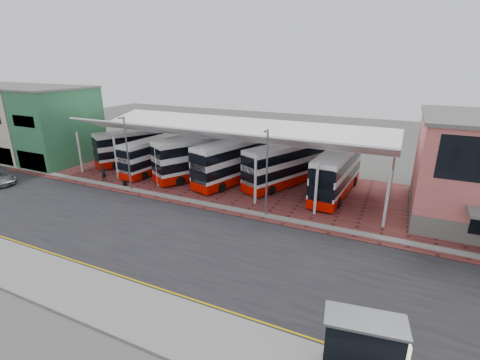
{
  "coord_description": "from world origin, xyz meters",
  "views": [
    {
      "loc": [
        12.38,
        -21.19,
        13.65
      ],
      "look_at": [
        -1.38,
        7.89,
        2.51
      ],
      "focal_mm": 26.0,
      "sensor_mm": 36.0,
      "label": 1
    }
  ],
  "objects_px": {
    "bus_0": "(138,147)",
    "bus_shelter": "(371,346)",
    "bus_5": "(337,173)",
    "bus_3": "(236,161)",
    "bus_4": "(286,165)",
    "bus_2": "(203,157)",
    "pedestrian": "(104,173)",
    "bus_1": "(156,155)"
  },
  "relations": [
    {
      "from": "bus_1",
      "to": "bus_2",
      "type": "relative_size",
      "value": 0.89
    },
    {
      "from": "bus_3",
      "to": "bus_4",
      "type": "bearing_deg",
      "value": 30.26
    },
    {
      "from": "bus_0",
      "to": "bus_3",
      "type": "xyz_separation_m",
      "value": [
        15.63,
        -1.1,
        0.16
      ]
    },
    {
      "from": "bus_shelter",
      "to": "bus_4",
      "type": "bearing_deg",
      "value": 107.58
    },
    {
      "from": "bus_3",
      "to": "bus_5",
      "type": "distance_m",
      "value": 11.44
    },
    {
      "from": "bus_2",
      "to": "bus_3",
      "type": "bearing_deg",
      "value": 31.84
    },
    {
      "from": "bus_0",
      "to": "pedestrian",
      "type": "bearing_deg",
      "value": -50.51
    },
    {
      "from": "bus_4",
      "to": "bus_shelter",
      "type": "xyz_separation_m",
      "value": [
        11.48,
        -23.23,
        -0.49
      ]
    },
    {
      "from": "bus_5",
      "to": "bus_shelter",
      "type": "height_order",
      "value": "bus_5"
    },
    {
      "from": "bus_0",
      "to": "pedestrian",
      "type": "height_order",
      "value": "bus_0"
    },
    {
      "from": "bus_2",
      "to": "pedestrian",
      "type": "distance_m",
      "value": 11.85
    },
    {
      "from": "bus_0",
      "to": "pedestrian",
      "type": "distance_m",
      "value": 7.98
    },
    {
      "from": "bus_4",
      "to": "bus_0",
      "type": "bearing_deg",
      "value": -155.35
    },
    {
      "from": "bus_2",
      "to": "pedestrian",
      "type": "bearing_deg",
      "value": -117.96
    },
    {
      "from": "bus_4",
      "to": "bus_3",
      "type": "bearing_deg",
      "value": -142.52
    },
    {
      "from": "bus_2",
      "to": "bus_shelter",
      "type": "xyz_separation_m",
      "value": [
        21.52,
        -21.64,
        -0.61
      ]
    },
    {
      "from": "bus_0",
      "to": "bus_3",
      "type": "distance_m",
      "value": 15.67
    },
    {
      "from": "bus_1",
      "to": "bus_2",
      "type": "bearing_deg",
      "value": 11.37
    },
    {
      "from": "pedestrian",
      "to": "bus_5",
      "type": "bearing_deg",
      "value": -70.52
    },
    {
      "from": "bus_4",
      "to": "bus_5",
      "type": "xyz_separation_m",
      "value": [
        5.75,
        -0.64,
        -0.01
      ]
    },
    {
      "from": "bus_0",
      "to": "bus_shelter",
      "type": "height_order",
      "value": "bus_0"
    },
    {
      "from": "bus_2",
      "to": "bus_3",
      "type": "relative_size",
      "value": 0.97
    },
    {
      "from": "bus_3",
      "to": "bus_shelter",
      "type": "xyz_separation_m",
      "value": [
        17.15,
        -21.86,
        -0.58
      ]
    },
    {
      "from": "bus_5",
      "to": "bus_3",
      "type": "bearing_deg",
      "value": -172.47
    },
    {
      "from": "bus_2",
      "to": "bus_4",
      "type": "xyz_separation_m",
      "value": [
        10.04,
        1.59,
        -0.12
      ]
    },
    {
      "from": "bus_1",
      "to": "bus_shelter",
      "type": "height_order",
      "value": "bus_1"
    },
    {
      "from": "bus_5",
      "to": "bus_0",
      "type": "bearing_deg",
      "value": -176.89
    },
    {
      "from": "pedestrian",
      "to": "bus_3",
      "type": "bearing_deg",
      "value": -61.51
    },
    {
      "from": "bus_0",
      "to": "bus_shelter",
      "type": "bearing_deg",
      "value": -5.94
    },
    {
      "from": "bus_4",
      "to": "bus_shelter",
      "type": "height_order",
      "value": "bus_4"
    },
    {
      "from": "bus_1",
      "to": "bus_shelter",
      "type": "distance_m",
      "value": 35.08
    },
    {
      "from": "bus_4",
      "to": "bus_5",
      "type": "distance_m",
      "value": 5.78
    },
    {
      "from": "bus_3",
      "to": "bus_shelter",
      "type": "distance_m",
      "value": 27.79
    },
    {
      "from": "bus_0",
      "to": "pedestrian",
      "type": "xyz_separation_m",
      "value": [
        1.42,
        -7.73,
        -1.35
      ]
    },
    {
      "from": "bus_3",
      "to": "pedestrian",
      "type": "xyz_separation_m",
      "value": [
        -14.21,
        -6.64,
        -1.51
      ]
    },
    {
      "from": "bus_5",
      "to": "bus_shelter",
      "type": "bearing_deg",
      "value": -71.87
    },
    {
      "from": "bus_5",
      "to": "bus_shelter",
      "type": "xyz_separation_m",
      "value": [
        5.73,
        -22.59,
        -0.48
      ]
    },
    {
      "from": "bus_shelter",
      "to": "bus_2",
      "type": "bearing_deg",
      "value": 126.12
    },
    {
      "from": "bus_4",
      "to": "bus_shelter",
      "type": "bearing_deg",
      "value": -39.79
    },
    {
      "from": "bus_0",
      "to": "bus_1",
      "type": "distance_m",
      "value": 5.07
    },
    {
      "from": "bus_0",
      "to": "bus_2",
      "type": "height_order",
      "value": "bus_2"
    },
    {
      "from": "bus_0",
      "to": "bus_5",
      "type": "relative_size",
      "value": 0.95
    }
  ]
}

